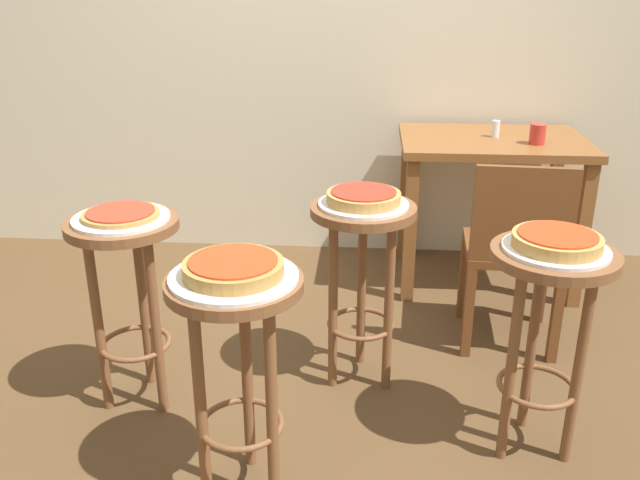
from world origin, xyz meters
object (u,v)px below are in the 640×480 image
at_px(pizza_leftside, 121,214).
at_px(dining_table, 491,164).
at_px(stool_foreground, 237,338).
at_px(pizza_foreground, 233,268).
at_px(pizza_middle, 557,241).
at_px(serving_plate_leftside, 121,218).
at_px(stool_leftside, 127,270).
at_px(serving_plate_foreground, 234,277).
at_px(stool_rear, 362,254).
at_px(condiment_shaker, 496,129).
at_px(pizza_rear, 364,197).
at_px(cup_near_edge, 538,134).
at_px(serving_plate_middle, 556,249).
at_px(stool_middle, 548,306).
at_px(serving_plate_rear, 363,204).
at_px(wooden_chair, 515,248).

bearing_deg(pizza_leftside, dining_table, 39.70).
bearing_deg(stool_foreground, pizza_foreground, 90.00).
bearing_deg(dining_table, pizza_middle, -91.35).
height_order(serving_plate_leftside, dining_table, dining_table).
bearing_deg(stool_leftside, serving_plate_leftside, 90.00).
distance_m(serving_plate_foreground, dining_table, 1.95).
height_order(pizza_leftside, stool_rear, pizza_leftside).
distance_m(dining_table, condiment_shaker, 0.18).
bearing_deg(pizza_rear, pizza_middle, -32.92).
xyz_separation_m(serving_plate_foreground, cup_near_edge, (1.17, 1.56, 0.07)).
bearing_deg(condiment_shaker, serving_plate_middle, -91.70).
relative_size(stool_middle, stool_leftside, 1.00).
height_order(serving_plate_middle, serving_plate_rear, same).
xyz_separation_m(stool_foreground, pizza_rear, (0.36, 0.67, 0.23)).
bearing_deg(cup_near_edge, stool_middle, -99.64).
bearing_deg(stool_leftside, pizza_middle, -6.88).
bearing_deg(stool_rear, serving_plate_rear, -135.00).
height_order(serving_plate_rear, wooden_chair, wooden_chair).
bearing_deg(pizza_foreground, stool_middle, 16.19).
bearing_deg(stool_rear, pizza_foreground, -118.03).
xyz_separation_m(stool_middle, serving_plate_middle, (-0.00, 0.00, 0.20)).
height_order(stool_leftside, dining_table, dining_table).
bearing_deg(stool_middle, pizza_rear, 147.08).
xyz_separation_m(serving_plate_leftside, wooden_chair, (1.48, 0.52, -0.28)).
relative_size(serving_plate_foreground, pizza_leftside, 1.38).
height_order(stool_foreground, stool_leftside, same).
bearing_deg(stool_foreground, cup_near_edge, 53.02).
distance_m(pizza_middle, stool_leftside, 1.47).
distance_m(dining_table, wooden_chair, 0.72).
distance_m(serving_plate_leftside, stool_rear, 0.89).
bearing_deg(stool_middle, serving_plate_leftside, 173.12).
distance_m(serving_plate_rear, condiment_shaker, 1.22).
bearing_deg(serving_plate_middle, dining_table, 88.65).
distance_m(serving_plate_leftside, cup_near_edge, 2.00).
xyz_separation_m(serving_plate_middle, cup_near_edge, (0.22, 1.28, 0.07)).
bearing_deg(condiment_shaker, serving_plate_rear, -122.02).
xyz_separation_m(pizza_leftside, pizza_rear, (0.84, 0.22, 0.01)).
bearing_deg(stool_leftside, pizza_foreground, -42.90).
distance_m(pizza_middle, condiment_shaker, 1.42).
relative_size(serving_plate_rear, condiment_shaker, 4.04).
height_order(pizza_rear, wooden_chair, wooden_chair).
distance_m(stool_foreground, pizza_middle, 1.02).
distance_m(serving_plate_foreground, serving_plate_leftside, 0.66).
distance_m(stool_rear, condiment_shaker, 1.24).
xyz_separation_m(stool_middle, stool_leftside, (-1.44, 0.17, 0.00)).
distance_m(pizza_rear, dining_table, 1.20).
bearing_deg(stool_rear, stool_middle, -32.92).
bearing_deg(serving_plate_rear, dining_table, 57.86).
relative_size(pizza_foreground, cup_near_edge, 2.93).
distance_m(pizza_middle, pizza_rear, 0.72).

